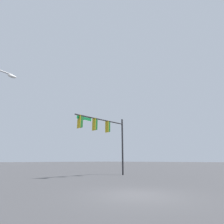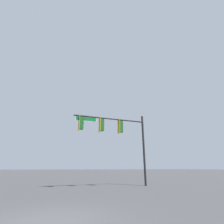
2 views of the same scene
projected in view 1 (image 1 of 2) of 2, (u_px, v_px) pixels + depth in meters
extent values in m
plane|color=#38383A|center=(138.00, 195.00, 8.25)|extent=(400.00, 400.00, 0.00)
cylinder|color=black|center=(122.00, 146.00, 20.81)|extent=(0.19, 0.19, 6.52)
cylinder|color=black|center=(101.00, 120.00, 19.20)|extent=(6.84, 0.40, 0.13)
cube|color=gold|center=(107.00, 127.00, 19.59)|extent=(0.05, 0.52, 1.30)
cube|color=#144719|center=(108.00, 127.00, 19.72)|extent=(0.37, 0.33, 1.10)
cylinder|color=#144719|center=(108.00, 122.00, 19.88)|extent=(0.04, 0.04, 0.12)
cylinder|color=#340503|center=(109.00, 124.00, 19.94)|extent=(0.04, 0.22, 0.22)
cylinder|color=#392D05|center=(109.00, 127.00, 19.85)|extent=(0.04, 0.22, 0.22)
cylinder|color=green|center=(109.00, 130.00, 19.76)|extent=(0.04, 0.22, 0.22)
cube|color=gold|center=(94.00, 124.00, 18.31)|extent=(0.05, 0.52, 1.30)
cube|color=#144719|center=(95.00, 125.00, 18.44)|extent=(0.37, 0.33, 1.10)
cylinder|color=#144719|center=(95.00, 119.00, 18.60)|extent=(0.04, 0.04, 0.12)
cylinder|color=#340503|center=(97.00, 122.00, 18.66)|extent=(0.04, 0.22, 0.22)
cylinder|color=#392D05|center=(97.00, 125.00, 18.57)|extent=(0.04, 0.22, 0.22)
cylinder|color=green|center=(97.00, 128.00, 18.48)|extent=(0.04, 0.22, 0.22)
cube|color=gold|center=(79.00, 122.00, 17.03)|extent=(0.05, 0.52, 1.30)
cube|color=#144719|center=(80.00, 122.00, 17.16)|extent=(0.37, 0.33, 1.10)
cylinder|color=#144719|center=(81.00, 116.00, 17.32)|extent=(0.04, 0.04, 0.12)
cylinder|color=#340503|center=(82.00, 119.00, 17.38)|extent=(0.04, 0.22, 0.22)
cylinder|color=#392D05|center=(82.00, 122.00, 17.29)|extent=(0.04, 0.22, 0.22)
cylinder|color=green|center=(82.00, 125.00, 17.20)|extent=(0.04, 0.22, 0.22)
cube|color=#0F602D|center=(84.00, 118.00, 17.56)|extent=(1.81, 0.11, 0.30)
cube|color=white|center=(84.00, 118.00, 17.56)|extent=(1.87, 0.10, 0.36)
cylinder|color=gray|center=(3.00, 71.00, 11.63)|extent=(1.26, 0.26, 0.10)
ellipsoid|color=silver|center=(12.00, 76.00, 12.10)|extent=(0.56, 0.28, 0.20)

